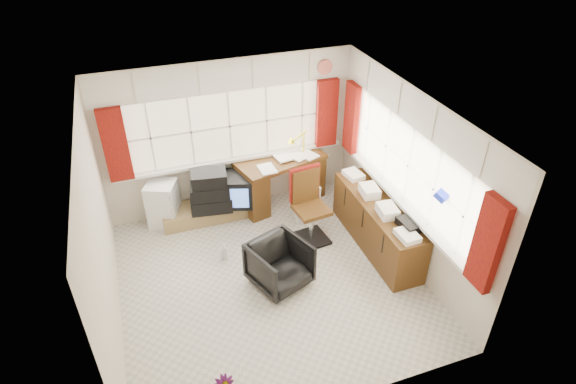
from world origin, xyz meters
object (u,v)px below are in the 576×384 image
task_chair (308,202)px  office_chair (280,264)px  desk (280,177)px  tv_bench (206,211)px  crt_tv (236,189)px  mini_fridge (163,204)px  radiator (308,207)px  credenza (377,224)px  desk_lamp (304,137)px

task_chair → office_chair: (-0.73, -0.85, -0.29)m
desk → tv_bench: (-1.31, -0.08, -0.34)m
crt_tv → mini_fridge: bearing=171.5°
desk → radiator: bearing=-70.5°
radiator → office_chair: bearing=-125.9°
credenza → desk_lamp: bearing=108.9°
task_chair → desk: bearing=94.5°
radiator → crt_tv: bearing=154.2°
task_chair → mini_fridge: size_ratio=1.57×
task_chair → crt_tv: task_chair is taller
radiator → crt_tv: 1.18m
tv_bench → mini_fridge: bearing=172.9°
task_chair → mini_fridge: 2.29m
task_chair → radiator: (0.16, 0.37, -0.38)m
radiator → credenza: credenza is taller
desk_lamp → crt_tv: size_ratio=0.63×
credenza → tv_bench: (-2.28, 1.52, -0.27)m
desk → radiator: size_ratio=2.62×
desk_lamp → task_chair: desk_lamp is taller
desk_lamp → crt_tv: bearing=-171.3°
office_chair → radiator: bearing=33.1°
desk → office_chair: (-0.65, -1.90, -0.13)m
crt_tv → desk_lamp: bearing=8.7°
crt_tv → credenza: bearing=-38.9°
desk → office_chair: bearing=-108.8°
desk_lamp → radiator: size_ratio=0.71×
office_chair → mini_fridge: 2.30m
desk → task_chair: bearing=-85.5°
desk_lamp → credenza: (0.55, -1.61, -0.74)m
office_chair → tv_bench: office_chair is taller
desk → credenza: desk is taller
task_chair → crt_tv: (-0.88, 0.88, -0.12)m
mini_fridge → office_chair: bearing=-55.6°
office_chair → radiator: (0.89, 1.22, -0.09)m
desk_lamp → mini_fridge: 2.48m
tv_bench → mini_fridge: 0.69m
desk_lamp → office_chair: (-1.07, -1.91, -0.80)m
credenza → tv_bench: size_ratio=1.43×
crt_tv → mini_fridge: 1.16m
office_chair → credenza: bearing=-10.6°
desk → tv_bench: desk is taller
desk → office_chair: 2.01m
radiator → credenza: 1.19m
mini_fridge → task_chair: bearing=-27.3°
radiator → crt_tv: size_ratio=0.89×
mini_fridge → desk_lamp: bearing=0.4°
desk_lamp → credenza: desk_lamp is taller
desk → tv_bench: size_ratio=1.13×
office_chair → crt_tv: 1.74m
crt_tv → mini_fridge: size_ratio=0.91×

